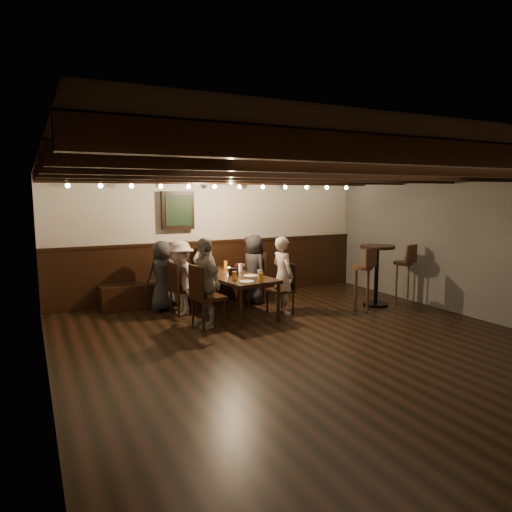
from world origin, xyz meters
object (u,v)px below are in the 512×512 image
person_bench_left (162,276)px  person_right_far (283,275)px  person_left_near (181,278)px  person_bench_centre (204,270)px  bar_stool_left (362,287)px  chair_right_near (253,288)px  person_right_near (254,269)px  person_bench_right (248,267)px  dining_table (232,278)px  bar_stool_right (403,282)px  chair_left_near (183,298)px  chair_left_far (207,308)px  person_left_far (205,283)px  high_top_table (377,266)px  chair_right_far (281,298)px

person_bench_left → person_right_far: bearing=140.7°
person_bench_left → person_left_near: size_ratio=0.98×
person_left_near → person_right_far: (1.60, -0.71, 0.03)m
person_bench_centre → bar_stool_left: 2.96m
chair_right_near → person_right_far: (0.14, -0.89, 0.37)m
chair_right_near → person_left_near: bearing=90.0°
chair_right_near → person_right_near: size_ratio=0.74×
person_bench_left → person_bench_right: bearing=180.0°
dining_table → bar_stool_right: bar_stool_right is taller
chair_left_near → person_bench_right: bearing=105.5°
person_bench_right → bar_stool_left: bearing=118.7°
chair_left_far → person_right_near: person_right_near is taller
person_right_near → person_bench_left: bearing=74.7°
chair_right_near → person_right_near: person_right_near is taller
person_right_near → bar_stool_left: 2.02m
bar_stool_left → person_left_far: bearing=159.0°
chair_right_near → person_left_near: (-1.46, -0.18, 0.34)m
person_left_far → person_bench_left: bearing=-173.7°
chair_right_near → person_bench_left: bearing=74.5°
person_right_far → high_top_table: (1.83, -0.30, 0.07)m
dining_table → person_bench_left: size_ratio=1.54×
chair_left_far → person_bench_right: 2.13m
dining_table → person_left_near: bearing=149.0°
chair_left_near → chair_left_far: (0.11, -0.89, 0.02)m
person_bench_centre → dining_table: bearing=90.0°
person_left_far → person_right_far: (1.49, 0.19, -0.03)m
bar_stool_right → person_bench_centre: bearing=136.3°
chair_right_near → chair_right_far: bearing=179.9°
person_bench_centre → chair_left_near: bearing=39.8°
bar_stool_right → chair_left_far: bearing=161.8°
person_bench_left → chair_left_far: bearing=97.6°
person_left_near → person_right_near: person_right_near is taller
person_bench_left → person_left_far: 1.36m
chair_left_near → high_top_table: high_top_table is taller
person_left_far → chair_right_far: bearing=90.0°
chair_right_near → person_bench_left: size_ratio=0.77×
person_right_near → bar_stool_right: (2.44, -1.35, -0.23)m
chair_left_near → person_right_far: size_ratio=0.67×
dining_table → person_right_near: 0.87m
chair_left_far → chair_right_far: chair_left_far is taller
person_bench_left → chair_right_near: bearing=164.5°
chair_left_near → chair_left_far: size_ratio=0.92×
person_left_near → high_top_table: size_ratio=1.14×
chair_right_far → person_right_near: bearing=-2.0°
dining_table → person_right_far: (0.80, -0.35, 0.04)m
person_bench_left → person_bench_centre: person_bench_centre is taller
chair_left_near → person_left_near: 0.36m
chair_right_far → bar_stool_right: bar_stool_right is taller
person_bench_left → chair_right_far: bearing=140.2°
person_left_far → bar_stool_left: person_left_far is taller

